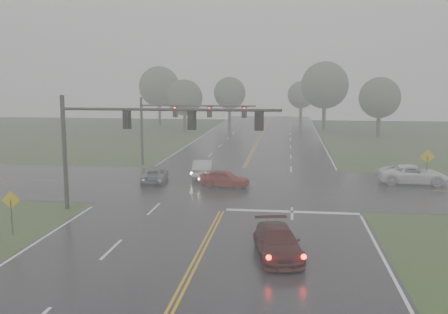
# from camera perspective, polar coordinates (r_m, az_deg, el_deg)

# --- Properties ---
(ground) EXTENTS (180.00, 180.00, 0.00)m
(ground) POSITION_cam_1_polar(r_m,az_deg,el_deg) (19.40, -6.00, -16.90)
(ground) COLOR #32481E
(ground) RESTS_ON ground
(main_road) EXTENTS (18.00, 160.00, 0.02)m
(main_road) POSITION_cam_1_polar(r_m,az_deg,el_deg) (38.16, 0.93, -3.92)
(main_road) COLOR black
(main_road) RESTS_ON ground
(cross_street) EXTENTS (120.00, 14.00, 0.02)m
(cross_street) POSITION_cam_1_polar(r_m,az_deg,el_deg) (40.10, 1.25, -3.30)
(cross_street) COLOR black
(cross_street) RESTS_ON ground
(stop_bar) EXTENTS (8.50, 0.50, 0.01)m
(stop_bar) POSITION_cam_1_polar(r_m,az_deg,el_deg) (32.49, 7.77, -6.26)
(stop_bar) COLOR silver
(stop_bar) RESTS_ON ground
(sedan_maroon) EXTENTS (2.83, 5.15, 1.41)m
(sedan_maroon) POSITION_cam_1_polar(r_m,az_deg,el_deg) (24.54, 6.12, -11.26)
(sedan_maroon) COLOR #330909
(sedan_maroon) RESTS_ON ground
(sedan_red) EXTENTS (4.22, 2.28, 1.36)m
(sedan_red) POSITION_cam_1_polar(r_m,az_deg,el_deg) (39.55, 0.07, -3.46)
(sedan_red) COLOR maroon
(sedan_red) RESTS_ON ground
(sedan_silver) EXTENTS (2.08, 4.81, 1.54)m
(sedan_silver) POSITION_cam_1_polar(r_m,az_deg,el_deg) (43.59, -2.36, -2.32)
(sedan_silver) COLOR #A1A3A8
(sedan_silver) RESTS_ON ground
(car_grey) EXTENTS (2.49, 4.43, 1.17)m
(car_grey) POSITION_cam_1_polar(r_m,az_deg,el_deg) (41.96, -7.89, -2.83)
(car_grey) COLOR slate
(car_grey) RESTS_ON ground
(pickup_white) EXTENTS (5.54, 2.62, 1.53)m
(pickup_white) POSITION_cam_1_polar(r_m,az_deg,el_deg) (43.62, 20.78, -2.89)
(pickup_white) COLOR white
(pickup_white) RESTS_ON ground
(signal_gantry_near) EXTENTS (14.12, 0.33, 7.46)m
(signal_gantry_near) POSITION_cam_1_polar(r_m,az_deg,el_deg) (32.13, -10.76, 3.04)
(signal_gantry_near) COLOR black
(signal_gantry_near) RESTS_ON ground
(signal_gantry_far) EXTENTS (11.40, 0.34, 6.73)m
(signal_gantry_far) POSITION_cam_1_polar(r_m,az_deg,el_deg) (49.01, -5.49, 4.44)
(signal_gantry_far) COLOR black
(signal_gantry_far) RESTS_ON ground
(sign_diamond_west) EXTENTS (1.03, 0.14, 2.47)m
(sign_diamond_west) POSITION_cam_1_polar(r_m,az_deg,el_deg) (29.55, -23.16, -5.10)
(sign_diamond_west) COLOR black
(sign_diamond_west) RESTS_ON ground
(sign_diamond_east) EXTENTS (1.20, 0.11, 2.89)m
(sign_diamond_east) POSITION_cam_1_polar(r_m,az_deg,el_deg) (43.58, 22.21, -0.38)
(sign_diamond_east) COLOR black
(sign_diamond_east) RESTS_ON ground
(tree_nw_a) EXTENTS (5.79, 5.79, 8.51)m
(tree_nw_a) POSITION_cam_1_polar(r_m,az_deg,el_deg) (80.88, -4.53, 6.78)
(tree_nw_a) COLOR #342922
(tree_nw_a) RESTS_ON ground
(tree_ne_a) EXTENTS (7.81, 7.81, 11.47)m
(tree_ne_a) POSITION_cam_1_polar(r_m,az_deg,el_deg) (84.88, 11.45, 8.04)
(tree_ne_a) COLOR #342922
(tree_ne_a) RESTS_ON ground
(tree_n_mid) EXTENTS (6.13, 6.13, 9.01)m
(tree_n_mid) POSITION_cam_1_polar(r_m,az_deg,el_deg) (96.31, 0.65, 7.31)
(tree_n_mid) COLOR #342922
(tree_n_mid) RESTS_ON ground
(tree_e_near) EXTENTS (6.04, 6.04, 8.87)m
(tree_e_near) POSITION_cam_1_polar(r_m,az_deg,el_deg) (77.11, 17.36, 6.48)
(tree_e_near) COLOR #342922
(tree_e_near) RESTS_ON ground
(tree_nw_b) EXTENTS (7.45, 7.45, 10.94)m
(tree_nw_b) POSITION_cam_1_polar(r_m,az_deg,el_deg) (93.54, -7.41, 7.99)
(tree_nw_b) COLOR #342922
(tree_nw_b) RESTS_ON ground
(tree_n_far) EXTENTS (5.58, 5.58, 8.20)m
(tree_n_far) POSITION_cam_1_polar(r_m,az_deg,el_deg) (104.24, 8.81, 7.03)
(tree_n_far) COLOR #342922
(tree_n_far) RESTS_ON ground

